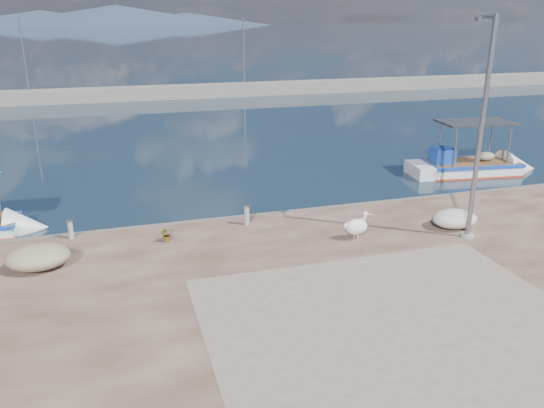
{
  "coord_description": "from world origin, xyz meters",
  "views": [
    {
      "loc": [
        -4.98,
        -12.73,
        7.36
      ],
      "look_at": [
        0.0,
        3.8,
        1.3
      ],
      "focal_mm": 35.0,
      "sensor_mm": 36.0,
      "label": 1
    }
  ],
  "objects_px": {
    "pelican": "(357,226)",
    "bollard_near": "(247,214)",
    "lamp_post": "(479,139)",
    "boat_right": "(469,169)"
  },
  "relations": [
    {
      "from": "pelican",
      "to": "bollard_near",
      "type": "bearing_deg",
      "value": 159.89
    },
    {
      "from": "lamp_post",
      "to": "bollard_near",
      "type": "bearing_deg",
      "value": 154.82
    },
    {
      "from": "lamp_post",
      "to": "bollard_near",
      "type": "height_order",
      "value": "lamp_post"
    },
    {
      "from": "bollard_near",
      "to": "pelican",
      "type": "bearing_deg",
      "value": -36.57
    },
    {
      "from": "boat_right",
      "to": "pelican",
      "type": "xyz_separation_m",
      "value": [
        -9.58,
        -7.11,
        0.72
      ]
    },
    {
      "from": "pelican",
      "to": "bollard_near",
      "type": "xyz_separation_m",
      "value": [
        -3.12,
        2.32,
        -0.06
      ]
    },
    {
      "from": "boat_right",
      "to": "lamp_post",
      "type": "relative_size",
      "value": 0.94
    },
    {
      "from": "bollard_near",
      "to": "boat_right",
      "type": "bearing_deg",
      "value": 20.68
    },
    {
      "from": "pelican",
      "to": "lamp_post",
      "type": "distance_m",
      "value": 4.68
    },
    {
      "from": "lamp_post",
      "to": "pelican",
      "type": "bearing_deg",
      "value": 166.74
    }
  ]
}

